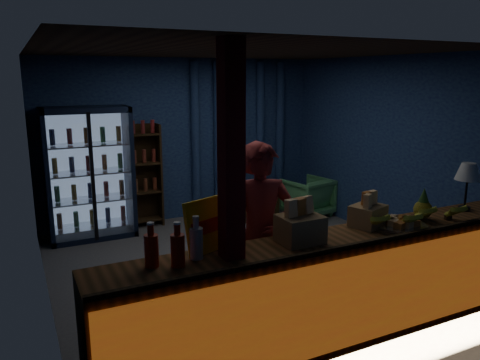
% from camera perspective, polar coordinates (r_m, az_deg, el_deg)
% --- Properties ---
extents(ground, '(4.60, 4.60, 0.00)m').
position_cam_1_polar(ground, '(6.05, 0.37, -9.98)').
color(ground, '#515154').
rests_on(ground, ground).
extents(room_walls, '(4.60, 4.60, 4.60)m').
position_cam_1_polar(room_walls, '(5.64, 0.40, 4.91)').
color(room_walls, navy).
rests_on(room_walls, ground).
extents(counter, '(4.40, 0.57, 0.99)m').
position_cam_1_polar(counter, '(4.38, 11.89, -12.65)').
color(counter, brown).
rests_on(counter, ground).
extents(support_post, '(0.16, 0.16, 2.60)m').
position_cam_1_polar(support_post, '(3.57, -1.05, -4.12)').
color(support_post, maroon).
rests_on(support_post, ground).
extents(beverage_cooler, '(1.20, 0.62, 1.90)m').
position_cam_1_polar(beverage_cooler, '(7.12, -17.99, 0.73)').
color(beverage_cooler, black).
rests_on(beverage_cooler, ground).
extents(bottle_shelf, '(0.50, 0.28, 1.60)m').
position_cam_1_polar(bottle_shelf, '(7.44, -11.61, 0.49)').
color(bottle_shelf, '#342410').
rests_on(bottle_shelf, ground).
extents(curtain_folds, '(1.74, 0.14, 2.50)m').
position_cam_1_polar(curtain_folds, '(8.01, -0.06, 5.29)').
color(curtain_folds, navy).
rests_on(curtain_folds, room_walls).
extents(framed_picture, '(0.36, 0.04, 0.28)m').
position_cam_1_polar(framed_picture, '(7.86, -0.91, 8.44)').
color(framed_picture, gold).
rests_on(framed_picture, room_walls).
extents(shopkeeper, '(0.71, 0.54, 1.75)m').
position_cam_1_polar(shopkeeper, '(4.36, 2.64, -6.84)').
color(shopkeeper, maroon).
rests_on(shopkeeper, ground).
extents(green_chair, '(0.80, 0.82, 0.64)m').
position_cam_1_polar(green_chair, '(7.97, 8.22, -2.04)').
color(green_chair, '#50A05D').
rests_on(green_chair, ground).
extents(side_table, '(0.71, 0.62, 0.64)m').
position_cam_1_polar(side_table, '(7.68, 2.26, -2.90)').
color(side_table, '#342410').
rests_on(side_table, ground).
extents(yellow_sign, '(0.54, 0.29, 0.43)m').
position_cam_1_polar(yellow_sign, '(3.77, -3.33, -5.34)').
color(yellow_sign, yellow).
rests_on(yellow_sign, counter).
extents(soda_bottles, '(0.46, 0.19, 0.34)m').
position_cam_1_polar(soda_bottles, '(3.54, -7.88, -8.00)').
color(soda_bottles, red).
rests_on(soda_bottles, counter).
extents(snack_box_left, '(0.36, 0.30, 0.38)m').
position_cam_1_polar(snack_box_left, '(3.98, 7.35, -5.67)').
color(snack_box_left, '#9B7A4B').
rests_on(snack_box_left, counter).
extents(snack_box_centre, '(0.37, 0.34, 0.33)m').
position_cam_1_polar(snack_box_centre, '(4.53, 15.32, -4.03)').
color(snack_box_centre, '#9B7A4B').
rests_on(snack_box_centre, counter).
extents(pastry_tray, '(0.50, 0.50, 0.08)m').
position_cam_1_polar(pastry_tray, '(4.62, 18.93, -5.08)').
color(pastry_tray, silver).
rests_on(pastry_tray, counter).
extents(banana_bunches, '(1.14, 0.32, 0.18)m').
position_cam_1_polar(banana_bunches, '(4.68, 20.56, -4.13)').
color(banana_bunches, yellow).
rests_on(banana_bunches, counter).
extents(table_lamp, '(0.26, 0.26, 0.50)m').
position_cam_1_polar(table_lamp, '(5.34, 26.04, 0.72)').
color(table_lamp, black).
rests_on(table_lamp, counter).
extents(pineapple, '(0.18, 0.18, 0.31)m').
position_cam_1_polar(pineapple, '(4.90, 21.42, -3.04)').
color(pineapple, olive).
rests_on(pineapple, counter).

